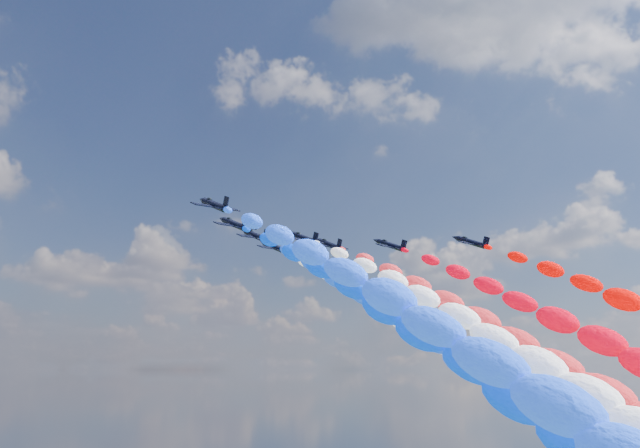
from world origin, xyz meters
TOP-DOWN VIEW (x-y plane):
  - jet_0 at (-29.59, -6.24)m, footprint 8.24×11.05m
  - trail_0 at (-29.59, -57.57)m, footprint 6.64×100.78m
  - jet_1 at (-18.76, 5.55)m, footprint 8.13×10.97m
  - trail_1 at (-18.76, -45.78)m, footprint 6.64×100.78m
  - jet_2 at (-9.08, 13.31)m, footprint 8.17×11.00m
  - trail_2 at (-9.08, -38.02)m, footprint 6.64×100.78m
  - jet_3 at (0.27, 9.77)m, footprint 8.42×11.18m
  - trail_3 at (0.27, -41.57)m, footprint 6.64×100.78m
  - jet_4 at (1.49, 22.31)m, footprint 8.37×11.15m
  - trail_4 at (1.49, -29.02)m, footprint 6.64×100.78m
  - jet_5 at (9.18, 12.69)m, footprint 8.69×11.38m
  - trail_5 at (9.18, -38.65)m, footprint 6.64×100.78m
  - jet_6 at (20.28, 5.39)m, footprint 8.71×11.39m
  - trail_6 at (20.28, -45.94)m, footprint 6.64×100.78m
  - jet_7 at (31.10, -7.76)m, footprint 8.33×11.12m

SIDE VIEW (x-z plane):
  - trail_0 at x=-29.59m, z-range 54.83..110.02m
  - trail_1 at x=-18.76m, z-range 54.83..110.02m
  - trail_2 at x=-9.08m, z-range 54.83..110.02m
  - trail_3 at x=0.27m, z-range 54.83..110.02m
  - trail_4 at x=1.49m, z-range 54.83..110.02m
  - trail_5 at x=9.18m, z-range 54.83..110.02m
  - trail_6 at x=20.28m, z-range 54.83..110.02m
  - jet_0 at x=-29.59m, z-range 105.31..111.28m
  - jet_1 at x=-18.76m, z-range 105.31..111.28m
  - jet_2 at x=-9.08m, z-range 105.31..111.28m
  - jet_3 at x=0.27m, z-range 105.31..111.28m
  - jet_4 at x=1.49m, z-range 105.31..111.28m
  - jet_5 at x=9.18m, z-range 105.31..111.28m
  - jet_6 at x=20.28m, z-range 105.31..111.28m
  - jet_7 at x=31.10m, z-range 105.31..111.28m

